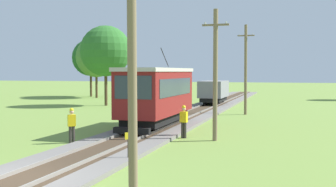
{
  "coord_description": "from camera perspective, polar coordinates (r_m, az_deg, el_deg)",
  "views": [
    {
      "loc": [
        8.19,
        -11.22,
        3.6
      ],
      "look_at": [
        0.33,
        14.59,
        2.19
      ],
      "focal_mm": 44.82,
      "sensor_mm": 36.0,
      "label": 1
    }
  ],
  "objects": [
    {
      "name": "ground_plane",
      "position": [
        14.35,
        -18.95,
        -11.7
      ],
      "size": [
        260.0,
        260.0,
        0.0
      ],
      "primitive_type": "plane",
      "color": "olive"
    },
    {
      "name": "track_ballast",
      "position": [
        14.33,
        -18.96,
        -11.35
      ],
      "size": [
        4.2,
        120.0,
        0.18
      ],
      "primitive_type": "cube",
      "color": "slate",
      "rests_on": "ground"
    },
    {
      "name": "sleeper_bed",
      "position": [
        14.3,
        -18.97,
        -10.99
      ],
      "size": [
        2.04,
        120.0,
        0.01
      ],
      "primitive_type": "cube",
      "color": "#423323",
      "rests_on": "track_ballast"
    },
    {
      "name": "rail_left",
      "position": [
        14.71,
        -21.28,
        -10.38
      ],
      "size": [
        0.07,
        120.0,
        0.14
      ],
      "primitive_type": "cube",
      "color": "gray",
      "rests_on": "track_ballast"
    },
    {
      "name": "rail_right",
      "position": [
        13.89,
        -16.52,
        -11.09
      ],
      "size": [
        0.07,
        120.0,
        0.14
      ],
      "primitive_type": "cube",
      "color": "gray",
      "rests_on": "track_ballast"
    },
    {
      "name": "red_tram",
      "position": [
        25.91,
        -1.51,
        -0.12
      ],
      "size": [
        2.6,
        8.54,
        4.79
      ],
      "color": "maroon",
      "rests_on": "rail_right"
    },
    {
      "name": "freight_car",
      "position": [
        44.18,
        6.23,
        0.33
      ],
      "size": [
        2.4,
        5.2,
        2.31
      ],
      "color": "slate",
      "rests_on": "rail_right"
    },
    {
      "name": "utility_pole_foreground",
      "position": [
        10.71,
        -4.92,
        5.84
      ],
      "size": [
        1.4,
        0.34,
        8.08
      ],
      "color": "#7A664C",
      "rests_on": "ground"
    },
    {
      "name": "utility_pole_near_tram",
      "position": [
        21.86,
        6.45,
        2.74
      ],
      "size": [
        1.4,
        0.3,
        6.83
      ],
      "color": "#7A664C",
      "rests_on": "ground"
    },
    {
      "name": "utility_pole_mid",
      "position": [
        35.5,
        10.51,
        3.33
      ],
      "size": [
        1.4,
        0.48,
        7.48
      ],
      "color": "#7A664C",
      "rests_on": "ground"
    },
    {
      "name": "trackside_signal_marker",
      "position": [
        16.92,
        -5.43,
        -7.0
      ],
      "size": [
        0.21,
        0.21,
        1.18
      ],
      "color": "black",
      "rests_on": "ground"
    },
    {
      "name": "track_worker",
      "position": [
        21.63,
        -12.96,
        -4.03
      ],
      "size": [
        0.45,
        0.43,
        1.78
      ],
      "rotation": [
        0.0,
        0.0,
        2.27
      ],
      "color": "#38332D",
      "rests_on": "ground"
    },
    {
      "name": "second_worker",
      "position": [
        22.7,
        2.16,
        -3.62
      ],
      "size": [
        0.42,
        0.3,
        1.78
      ],
      "rotation": [
        0.0,
        0.0,
        1.4
      ],
      "color": "#38332D",
      "rests_on": "ground"
    },
    {
      "name": "tree_left_near",
      "position": [
        58.26,
        -9.73,
        4.91
      ],
      "size": [
        5.55,
        5.55,
        8.37
      ],
      "color": "#4C3823",
      "rests_on": "ground"
    },
    {
      "name": "tree_right_near",
      "position": [
        61.36,
        -10.47,
        4.82
      ],
      "size": [
        5.3,
        5.3,
        8.26
      ],
      "color": "#4C3823",
      "rests_on": "ground"
    },
    {
      "name": "tree_left_far",
      "position": [
        44.8,
        -8.48,
        5.73
      ],
      "size": [
        5.36,
        5.36,
        8.45
      ],
      "color": "#4C3823",
      "rests_on": "ground"
    }
  ]
}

